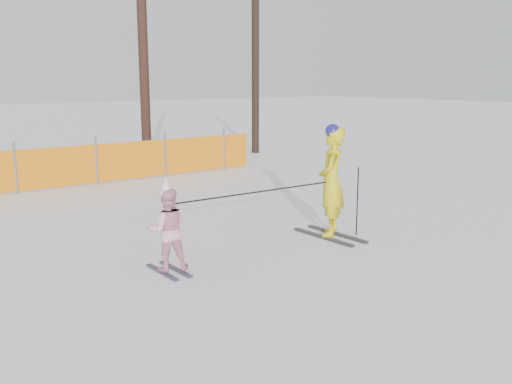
# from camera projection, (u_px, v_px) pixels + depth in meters

# --- Properties ---
(ground) EXTENTS (120.00, 120.00, 0.00)m
(ground) POSITION_uv_depth(u_px,v_px,m) (276.00, 263.00, 8.51)
(ground) COLOR white
(ground) RESTS_ON ground
(adult) EXTENTS (0.81, 1.39, 1.96)m
(adult) POSITION_uv_depth(u_px,v_px,m) (331.00, 181.00, 9.73)
(adult) COLOR black
(adult) RESTS_ON ground
(child) EXTENTS (0.70, 0.84, 1.37)m
(child) POSITION_uv_depth(u_px,v_px,m) (167.00, 229.00, 7.99)
(child) COLOR black
(child) RESTS_ON ground
(ski_poles) EXTENTS (3.47, 0.31, 1.20)m
(ski_poles) POSITION_uv_depth(u_px,v_px,m) (289.00, 195.00, 9.15)
(ski_poles) COLOR black
(ski_poles) RESTS_ON ground
(tree_trunks) EXTENTS (4.68, 0.40, 7.22)m
(tree_trunks) POSITION_uv_depth(u_px,v_px,m) (189.00, 60.00, 18.98)
(tree_trunks) COLOR black
(tree_trunks) RESTS_ON ground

